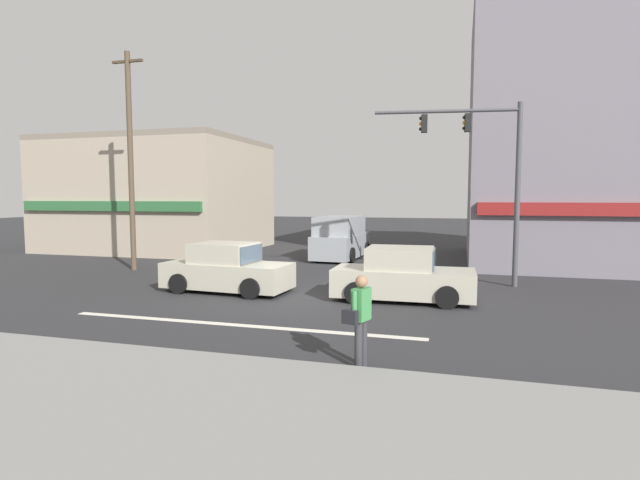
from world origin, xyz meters
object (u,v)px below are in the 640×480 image
Objects in this scene: utility_pole_near_left at (131,159)px; pedestrian_foreground_with_bag at (360,315)px; sedan_crossing_center at (227,270)px; sedan_approaching_near at (403,277)px; traffic_light_mast at (488,164)px; van_waiting_far at (341,239)px.

utility_pole_near_left is 5.36× the size of pedestrian_foreground_with_bag.
pedestrian_foreground_with_bag is (5.57, -5.95, 0.24)m from sedan_crossing_center.
utility_pole_near_left is at bearing 164.72° from sedan_approaching_near.
pedestrian_foreground_with_bag reaches higher than sedan_crossing_center.
traffic_light_mast is at bearing 22.43° from sedan_crossing_center.
pedestrian_foreground_with_bag is (-2.51, -9.29, -3.22)m from traffic_light_mast.
traffic_light_mast is at bearing 0.12° from utility_pole_near_left.
sedan_approaching_near is at bearing -66.09° from van_waiting_far.
sedan_crossing_center is 8.16m from pedestrian_foreground_with_bag.
sedan_approaching_near is (11.58, -3.16, -3.92)m from utility_pole_near_left.
sedan_crossing_center is 5.63m from sedan_approaching_near.
van_waiting_far is at bearing 39.14° from utility_pole_near_left.
utility_pole_near_left is 12.62m from sedan_approaching_near.
utility_pole_near_left is at bearing 150.93° from sedan_crossing_center.
sedan_crossing_center is at bearing 133.11° from pedestrian_foreground_with_bag.
traffic_light_mast is (14.04, 0.03, -0.45)m from utility_pole_near_left.
traffic_light_mast is at bearing 52.40° from sedan_approaching_near.
traffic_light_mast reaches higher than sedan_approaching_near.
sedan_crossing_center is 1.02× the size of sedan_approaching_near.
utility_pole_near_left reaches higher than van_waiting_far.
utility_pole_near_left is 14.04m from traffic_light_mast.
traffic_light_mast is 9.41m from sedan_crossing_center.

